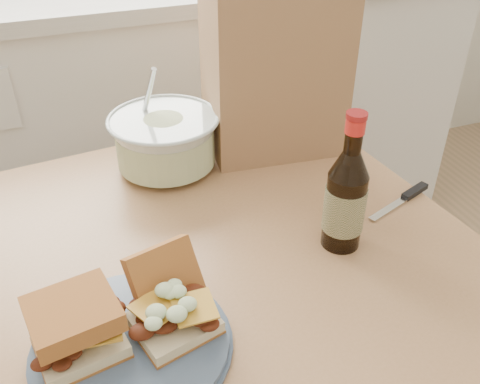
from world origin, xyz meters
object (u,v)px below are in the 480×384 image
object	(u,v)px
plate	(132,344)
paper_bag	(275,67)
dining_table	(223,286)
beer_bottle	(346,199)
coleslaw_bowl	(165,143)

from	to	relation	value
plate	paper_bag	xyz separation A→B (m)	(0.41, 0.47, 0.18)
dining_table	beer_bottle	bearing A→B (deg)	-25.93
dining_table	coleslaw_bowl	size ratio (longest dim) A/B	4.03
paper_bag	plate	bearing A→B (deg)	-126.33
plate	coleslaw_bowl	xyz separation A→B (m)	(0.16, 0.45, 0.05)
plate	paper_bag	size ratio (longest dim) A/B	0.74
dining_table	beer_bottle	world-z (taller)	beer_bottle
plate	paper_bag	distance (m)	0.65
coleslaw_bowl	dining_table	bearing A→B (deg)	-84.22
plate	beer_bottle	xyz separation A→B (m)	(0.39, 0.10, 0.09)
coleslaw_bowl	beer_bottle	size ratio (longest dim) A/B	0.92
plate	paper_bag	world-z (taller)	paper_bag
coleslaw_bowl	beer_bottle	world-z (taller)	beer_bottle
coleslaw_bowl	paper_bag	size ratio (longest dim) A/B	0.62
dining_table	plate	bearing A→B (deg)	-143.83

